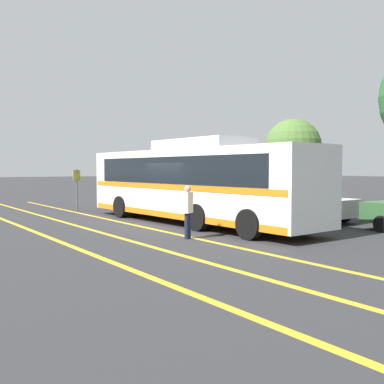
# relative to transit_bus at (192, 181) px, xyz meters

# --- Properties ---
(ground_plane) EXTENTS (220.00, 220.00, 0.00)m
(ground_plane) POSITION_rel_transit_bus_xyz_m (-0.19, -0.50, -1.75)
(ground_plane) COLOR #2D2D30
(lane_strip_0) EXTENTS (32.46, 0.20, 0.01)m
(lane_strip_0) POSITION_rel_transit_bus_xyz_m (-0.02, -2.20, -1.75)
(lane_strip_0) COLOR gold
(lane_strip_0) RESTS_ON ground_plane
(lane_strip_1) EXTENTS (32.46, 0.20, 0.01)m
(lane_strip_1) POSITION_rel_transit_bus_xyz_m (-0.02, -4.18, -1.75)
(lane_strip_1) COLOR gold
(lane_strip_1) RESTS_ON ground_plane
(lane_strip_2) EXTENTS (32.46, 0.20, 0.01)m
(lane_strip_2) POSITION_rel_transit_bus_xyz_m (-0.02, -6.05, -1.75)
(lane_strip_2) COLOR gold
(lane_strip_2) RESTS_ON ground_plane
(curb_strip) EXTENTS (40.46, 0.36, 0.15)m
(curb_strip) POSITION_rel_transit_bus_xyz_m (-0.02, 6.62, -1.68)
(curb_strip) COLOR #99999E
(curb_strip) RESTS_ON ground_plane
(transit_bus) EXTENTS (12.86, 3.12, 3.46)m
(transit_bus) POSITION_rel_transit_bus_xyz_m (0.00, 0.00, 0.00)
(transit_bus) COLOR silver
(transit_bus) RESTS_ON ground_plane
(parked_car_0) EXTENTS (4.81, 2.26, 1.41)m
(parked_car_0) POSITION_rel_transit_bus_xyz_m (-10.24, 4.69, -1.02)
(parked_car_0) COLOR navy
(parked_car_0) RESTS_ON ground_plane
(parked_car_1) EXTENTS (4.76, 1.91, 1.49)m
(parked_car_1) POSITION_rel_transit_bus_xyz_m (-4.44, 4.96, -1.01)
(parked_car_1) COLOR #335B33
(parked_car_1) RESTS_ON ground_plane
(parked_car_2) EXTENTS (4.61, 2.11, 1.53)m
(parked_car_2) POSITION_rel_transit_bus_xyz_m (2.02, 4.60, -0.98)
(parked_car_2) COLOR silver
(parked_car_2) RESTS_ON ground_plane
(pedestrian_0) EXTENTS (0.41, 0.47, 1.74)m
(pedestrian_0) POSITION_rel_transit_bus_xyz_m (3.18, -2.45, -0.76)
(pedestrian_0) COLOR #191E38
(pedestrian_0) RESTS_ON ground_plane
(bus_stop_sign) EXTENTS (0.07, 0.40, 2.25)m
(bus_stop_sign) POSITION_rel_transit_bus_xyz_m (-8.04, -1.88, -0.33)
(bus_stop_sign) COLOR #59595E
(bus_stop_sign) RESTS_ON ground_plane
(tree_1) EXTENTS (3.67, 3.67, 5.50)m
(tree_1) POSITION_rel_transit_bus_xyz_m (-4.89, 11.48, 1.90)
(tree_1) COLOR #513823
(tree_1) RESTS_ON ground_plane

